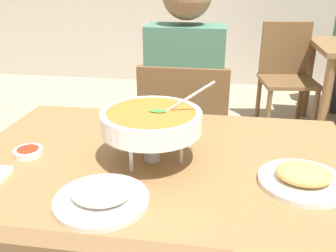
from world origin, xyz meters
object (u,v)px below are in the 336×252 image
Objects in this scene: curry_bowl at (151,122)px; dining_table_main at (161,192)px; sauce_dish at (28,152)px; rice_plate at (101,196)px; appetizer_plate at (303,178)px; chair_diner_main at (184,138)px; chair_bg_corner at (286,70)px; diner_main at (186,92)px.

dining_table_main is at bearing 19.33° from curry_bowl.
curry_bowl is 3.69× the size of sauce_dish.
rice_plate is 0.54m from appetizer_plate.
curry_bowl reaches higher than rice_plate.
curry_bowl reaches higher than dining_table_main.
chair_bg_corner is (0.71, 1.52, 0.00)m from chair_diner_main.
chair_bg_corner reaches higher than appetizer_plate.
rice_plate reaches higher than dining_table_main.
diner_main is 0.91m from appetizer_plate.
chair_diner_main and chair_bg_corner have the same top height.
chair_bg_corner is (0.30, 2.30, -0.26)m from appetizer_plate.
chair_diner_main is 1.68m from chair_bg_corner.
chair_bg_corner is (0.71, 1.49, -0.24)m from diner_main.
chair_diner_main is 0.24m from diner_main.
rice_plate is at bearing -34.71° from sauce_dish.
dining_table_main is at bearing 66.87° from rice_plate.
sauce_dish is (-0.39, -0.03, -0.12)m from curry_bowl.
diner_main is at bearing 61.21° from sauce_dish.
dining_table_main is at bearing 4.68° from sauce_dish.
appetizer_plate reaches higher than sauce_dish.
sauce_dish is (-0.42, -0.76, 0.02)m from diner_main.
chair_bg_corner is (0.82, 2.47, -0.26)m from rice_plate.
chair_diner_main is 3.75× the size of rice_plate.
rice_plate and appetizer_plate have the same top height.
dining_table_main is 2.33m from chair_bg_corner.
appetizer_plate is (0.41, -0.78, 0.26)m from chair_diner_main.
chair_diner_main is 10.00× the size of sauce_dish.
diner_main is at bearing 90.00° from dining_table_main.
curry_bowl is at bearing -108.27° from chair_bg_corner.
curry_bowl reaches higher than sauce_dish.
chair_diner_main is 0.88m from sauce_dish.
diner_main reaches higher than chair_bg_corner.
sauce_dish is 0.10× the size of chair_bg_corner.
curry_bowl is at bearing 170.54° from appetizer_plate.
chair_diner_main is at bearing -115.03° from chair_bg_corner.
chair_bg_corner is (0.71, 2.22, -0.13)m from dining_table_main.
appetizer_plate is at bearing -3.24° from sauce_dish.
appetizer_plate reaches higher than dining_table_main.
appetizer_plate is 2.67× the size of sauce_dish.
chair_diner_main is at bearing 60.14° from sauce_dish.
dining_table_main is 0.25m from curry_bowl.
appetizer_plate is at bearing -97.44° from chair_bg_corner.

